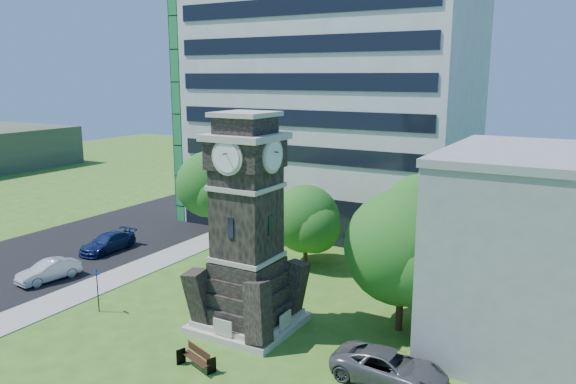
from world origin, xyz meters
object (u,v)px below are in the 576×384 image
Objects in this scene: car_street_north at (108,243)px; park_bench at (197,357)px; car_street_mid at (49,271)px; street_sign at (97,286)px; car_east_lot at (389,368)px; clock_tower at (247,238)px.

park_bench is at bearing -32.29° from car_street_north.
car_street_mid is 0.86× the size of car_street_north.
street_sign reaches higher than car_street_mid.
car_street_mid reaches higher than park_bench.
car_street_north is 1.90× the size of street_sign.
park_bench is 9.78m from street_sign.
park_bench is (-8.66, -3.41, -0.21)m from car_east_lot.
car_street_mid is at bearing -178.33° from street_sign.
car_street_north is (-1.58, 6.81, 0.02)m from car_street_mid.
street_sign reaches higher than park_bench.
car_street_north is 12.48m from street_sign.
car_street_mid is at bearing 88.91° from car_east_lot.
clock_tower is 10.29m from car_east_lot.
park_bench is (0.42, -5.16, -4.73)m from clock_tower.
car_street_north is 21.35m from park_bench.
park_bench is at bearing -5.41° from car_street_mid.
park_bench is at bearing -85.39° from clock_tower.
car_street_north is at bearing 112.24° from car_street_mid.
car_east_lot is 2.04× the size of street_sign.
clock_tower reaches higher than park_bench.
park_bench is (18.20, -11.15, -0.18)m from car_street_north.
clock_tower is 4.59× the size of street_sign.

